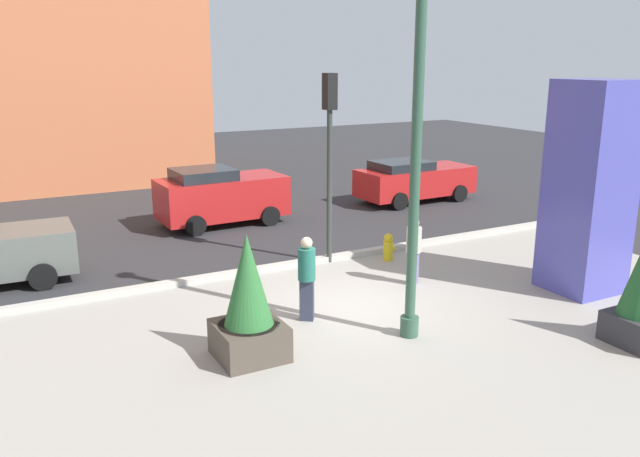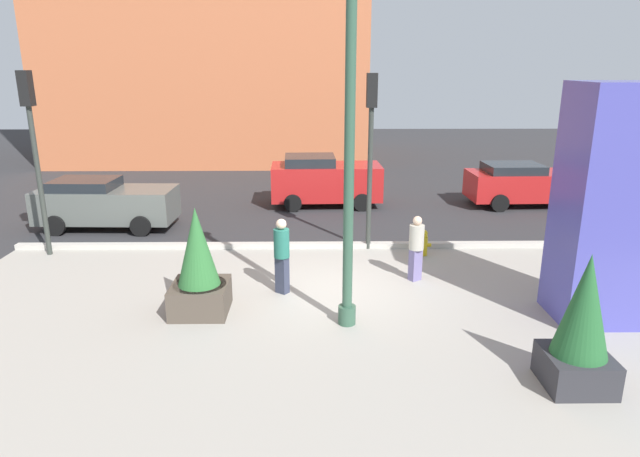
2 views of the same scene
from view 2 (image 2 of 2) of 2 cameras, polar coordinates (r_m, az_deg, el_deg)
ground_plane at (r=17.05m, az=0.71°, el=-1.07°), size 60.00×60.00×0.00m
plaza_pavement at (r=11.48m, az=1.43°, el=-10.15°), size 18.00×10.00×0.02m
curb_strip at (r=16.19m, az=0.78°, el=-1.74°), size 18.00×0.24×0.16m
lamp_post at (r=10.58m, az=3.02°, el=7.70°), size 0.44×0.44×7.24m
art_pillar_blue at (r=12.47m, az=26.91°, el=2.06°), size 1.50×1.50×4.84m
potted_plant_by_pillar at (r=12.03m, az=-12.34°, el=-4.01°), size 1.19×1.19×2.33m
potted_plant_curbside at (r=10.04m, az=25.23°, el=-9.11°), size 1.05×1.05×2.32m
fire_hydrant at (r=15.74m, az=10.51°, el=-1.44°), size 0.36×0.26×0.75m
traffic_light_far_side at (r=16.73m, az=-27.34°, el=8.53°), size 0.28×0.42×4.99m
traffic_light_corner at (r=15.50m, az=5.23°, el=9.62°), size 0.28×0.42×4.92m
car_intersection at (r=19.29m, az=-21.16°, el=2.47°), size 4.38×2.06×1.61m
car_far_lane at (r=20.93m, az=0.48°, el=4.98°), size 4.12×2.18×1.88m
car_passing_lane at (r=22.34m, az=20.48°, el=4.31°), size 4.57×2.12×1.59m
pedestrian_on_sidewalk at (r=13.74m, az=9.83°, el=-1.70°), size 0.50×0.50×1.64m
pedestrian_crossing at (r=12.79m, az=-3.94°, el=-2.43°), size 0.50×0.50×1.79m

